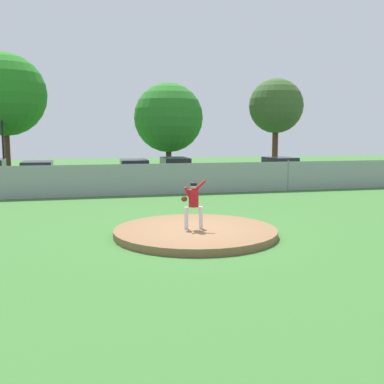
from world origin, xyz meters
name	(u,v)px	position (x,y,z in m)	size (l,w,h in m)	color
ground_plane	(164,206)	(0.00, 6.00, 0.00)	(80.00, 80.00, 0.00)	#386B2D
asphalt_strip	(142,185)	(0.00, 14.50, 0.00)	(44.00, 7.00, 0.01)	#2B2B2D
pitchers_mound	(195,232)	(0.00, 0.00, 0.12)	(5.32, 5.32, 0.23)	brown
pitcher_youth	(193,201)	(-0.08, -0.02, 1.15)	(0.80, 0.32, 1.59)	silver
baseball	(187,231)	(-0.38, -0.42, 0.27)	(0.07, 0.07, 0.07)	white
chainlink_fence	(152,179)	(0.00, 10.00, 0.84)	(39.91, 0.07, 1.79)	gray
parked_car_charcoal	(175,172)	(2.10, 14.14, 0.84)	(1.83, 4.73, 1.78)	#232328
parked_car_silver	(38,176)	(-6.26, 14.08, 0.79)	(1.95, 4.20, 1.66)	#B7BABF
parked_car_navy	(134,174)	(-0.50, 14.27, 0.79)	(1.95, 4.31, 1.68)	#161E4C
parked_car_champagne	(280,171)	(9.28, 14.04, 0.80)	(2.11, 4.24, 1.71)	tan
traffic_light_near	(2,126)	(-8.93, 18.87, 3.80)	(0.28, 0.46, 5.63)	black
tree_bushy_near	(4,95)	(-9.01, 21.14, 6.07)	(5.94, 5.94, 9.05)	#4C331E
tree_broad_left	(168,118)	(3.16, 22.23, 4.55)	(5.57, 5.57, 7.34)	#4C331E
tree_leaning_west	(276,106)	(12.01, 21.13, 5.52)	(4.48, 4.48, 7.79)	#4C331E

